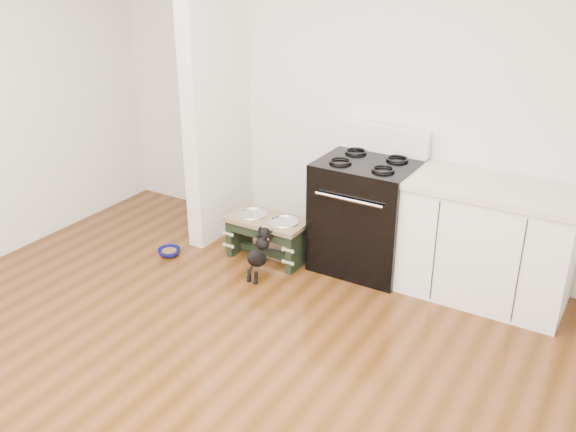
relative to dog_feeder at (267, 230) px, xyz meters
name	(u,v)px	position (x,y,z in m)	size (l,w,h in m)	color
ground	(173,402)	(0.51, -1.85, -0.26)	(5.00, 5.00, 0.00)	#44260C
room_shell	(149,142)	(0.51, -1.85, 1.36)	(5.00, 5.00, 5.00)	silver
partition_wall	(216,87)	(-0.67, 0.25, 1.09)	(0.15, 0.80, 2.70)	silver
oven_range	(366,213)	(0.76, 0.31, 0.21)	(0.76, 0.69, 1.14)	black
cabinet_run	(487,242)	(1.74, 0.33, 0.19)	(1.24, 0.64, 0.91)	white
dog_feeder	(267,230)	(0.00, 0.00, 0.00)	(0.68, 0.36, 0.39)	black
puppy	(259,252)	(0.12, -0.31, -0.04)	(0.12, 0.35, 0.41)	black
floor_bowl	(169,252)	(-0.76, -0.40, -0.23)	(0.23, 0.23, 0.06)	#0D0F5E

